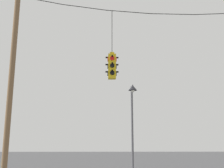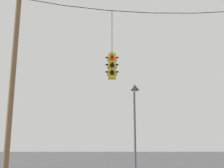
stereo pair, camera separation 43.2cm
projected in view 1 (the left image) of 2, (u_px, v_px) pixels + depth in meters
name	position (u px, v px, depth m)	size (l,w,h in m)	color
utility_pole_left	(11.00, 82.00, 12.14)	(0.24, 0.24, 8.99)	brown
span_wire	(173.00, 9.00, 13.25)	(14.51, 0.03, 0.77)	black
traffic_light_near_right_pole	(112.00, 66.00, 12.50)	(0.58, 0.58, 3.27)	yellow
street_lamp	(133.00, 109.00, 15.63)	(0.48, 0.83, 5.16)	#515156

